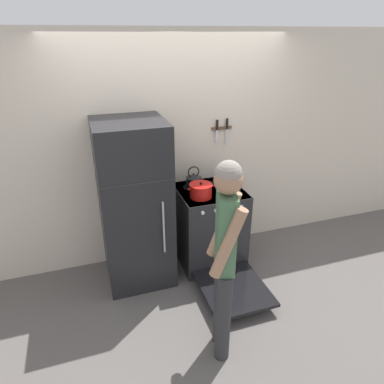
{
  "coord_description": "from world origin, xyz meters",
  "views": [
    {
      "loc": [
        -0.97,
        -3.52,
        2.49
      ],
      "look_at": [
        0.04,
        -0.49,
        1.0
      ],
      "focal_mm": 32.0,
      "sensor_mm": 36.0,
      "label": 1
    }
  ],
  "objects": [
    {
      "name": "refrigerator",
      "position": [
        -0.54,
        -0.35,
        0.88
      ],
      "size": [
        0.69,
        0.73,
        1.75
      ],
      "color": "black",
      "rests_on": "ground_plane"
    },
    {
      "name": "ground_plane",
      "position": [
        0.0,
        0.0,
        0.0
      ],
      "size": [
        14.0,
        14.0,
        0.0
      ],
      "primitive_type": "plane",
      "color": "#5B5654"
    },
    {
      "name": "tea_kettle",
      "position": [
        0.15,
        -0.2,
        1.0
      ],
      "size": [
        0.22,
        0.17,
        0.25
      ],
      "color": "black",
      "rests_on": "stove_range"
    },
    {
      "name": "wall_back",
      "position": [
        0.0,
        0.03,
        1.27
      ],
      "size": [
        10.0,
        0.06,
        2.55
      ],
      "color": "beige",
      "rests_on": "ground_plane"
    },
    {
      "name": "utensil_jar",
      "position": [
        0.48,
        -0.2,
        0.99
      ],
      "size": [
        0.09,
        0.09,
        0.26
      ],
      "color": "silver",
      "rests_on": "stove_range"
    },
    {
      "name": "dutch_oven_pot",
      "position": [
        0.14,
        -0.47,
        0.99
      ],
      "size": [
        0.29,
        0.24,
        0.17
      ],
      "color": "red",
      "rests_on": "stove_range"
    },
    {
      "name": "person",
      "position": [
        -0.06,
        -1.58,
        0.98
      ],
      "size": [
        0.34,
        0.4,
        1.73
      ],
      "rotation": [
        0.0,
        0.0,
        1.29
      ],
      "color": "#2D2D30",
      "rests_on": "ground_plane"
    },
    {
      "name": "stove_range",
      "position": [
        0.3,
        -0.37,
        0.46
      ],
      "size": [
        0.71,
        1.41,
        0.92
      ],
      "color": "#232326",
      "rests_on": "ground_plane"
    },
    {
      "name": "wall_knife_strip",
      "position": [
        0.55,
        -0.02,
        1.51
      ],
      "size": [
        0.24,
        0.03,
        0.31
      ],
      "color": "brown"
    }
  ]
}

